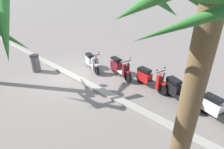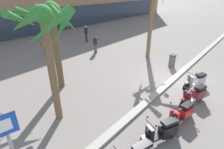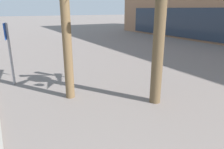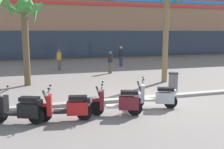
{
  "view_description": "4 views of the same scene",
  "coord_description": "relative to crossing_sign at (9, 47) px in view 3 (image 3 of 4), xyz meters",
  "views": [
    {
      "loc": [
        -7.29,
        4.58,
        4.2
      ],
      "look_at": [
        -3.31,
        0.32,
        1.32
      ],
      "focal_mm": 28.61,
      "sensor_mm": 36.0,
      "label": 1
    },
    {
      "loc": [
        -9.92,
        -3.38,
        5.09
      ],
      "look_at": [
        -4.01,
        1.6,
        1.34
      ],
      "focal_mm": 28.41,
      "sensor_mm": 36.0,
      "label": 2
    },
    {
      "loc": [
        -0.2,
        0.29,
        2.89
      ],
      "look_at": [
        -5.32,
        3.21,
        1.05
      ],
      "focal_mm": 33.69,
      "sensor_mm": 36.0,
      "label": 3
    },
    {
      "loc": [
        -4.68,
        -10.09,
        2.87
      ],
      "look_at": [
        -1.38,
        0.64,
        1.04
      ],
      "focal_mm": 41.91,
      "sensor_mm": 36.0,
      "label": 4
    }
  ],
  "objects": [
    {
      "name": "crossing_sign",
      "position": [
        0.0,
        0.0,
        0.0
      ],
      "size": [
        0.59,
        0.17,
        2.4
      ],
      "color": "#939399",
      "rests_on": "ground"
    }
  ]
}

